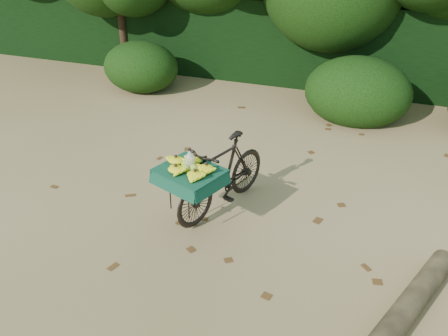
% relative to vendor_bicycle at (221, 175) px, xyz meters
% --- Properties ---
extents(ground, '(80.00, 80.00, 0.00)m').
position_rel_vendor_bicycle_xyz_m(ground, '(-0.11, -0.61, -0.53)').
color(ground, tan).
rests_on(ground, ground).
extents(vendor_bicycle, '(1.19, 1.86, 1.03)m').
position_rel_vendor_bicycle_xyz_m(vendor_bicycle, '(0.00, 0.00, 0.00)').
color(vendor_bicycle, black).
rests_on(vendor_bicycle, ground).
extents(hedge_backdrop, '(26.00, 1.80, 1.80)m').
position_rel_vendor_bicycle_xyz_m(hedge_backdrop, '(-0.11, 5.69, 0.37)').
color(hedge_backdrop, black).
rests_on(hedge_backdrop, ground).
extents(bush_clumps, '(8.80, 1.70, 0.90)m').
position_rel_vendor_bicycle_xyz_m(bush_clumps, '(0.39, 3.69, -0.08)').
color(bush_clumps, black).
rests_on(bush_clumps, ground).
extents(leaf_litter, '(7.00, 7.30, 0.01)m').
position_rel_vendor_bicycle_xyz_m(leaf_litter, '(-0.11, 0.04, -0.52)').
color(leaf_litter, '#513315').
rests_on(leaf_litter, ground).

